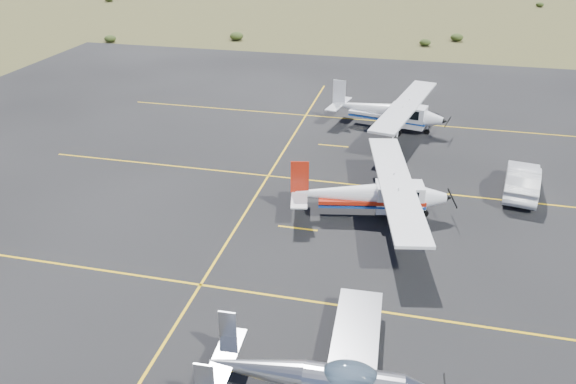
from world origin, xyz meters
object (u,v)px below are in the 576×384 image
at_px(aircraft_low_wing, 326,380).
at_px(aircraft_plain, 388,110).
at_px(sedan, 522,180).
at_px(aircraft_cessna, 372,193).

bearing_deg(aircraft_low_wing, aircraft_plain, 87.78).
bearing_deg(sedan, aircraft_plain, -37.85).
xyz_separation_m(aircraft_cessna, aircraft_plain, (-0.14, 13.01, 0.03)).
relative_size(aircraft_plain, sedan, 2.47).
bearing_deg(sedan, aircraft_low_wing, 73.88).
distance_m(aircraft_cessna, sedan, 9.08).
relative_size(aircraft_low_wing, sedan, 2.05).
bearing_deg(sedan, aircraft_cessna, 38.72).
height_order(aircraft_low_wing, sedan, aircraft_low_wing).
xyz_separation_m(aircraft_plain, sedan, (8.00, -8.51, -0.54)).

